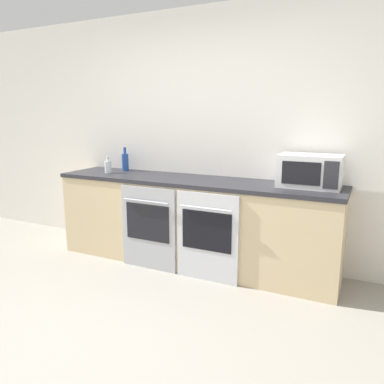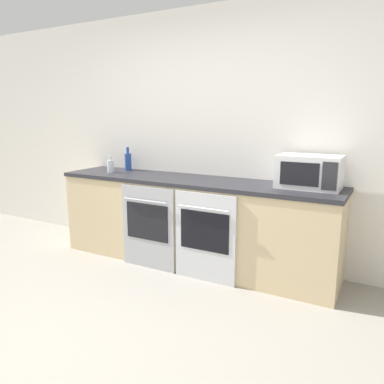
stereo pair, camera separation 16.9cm
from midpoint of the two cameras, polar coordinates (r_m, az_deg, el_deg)
ground_plane at (r=2.82m, az=-15.32°, el=-21.56°), size 16.00×16.00×0.00m
wall_back at (r=4.01m, az=3.63°, el=8.43°), size 10.00×0.06×2.60m
counter_back at (r=3.86m, az=1.36°, el=-4.55°), size 2.93×0.63×0.89m
oven_left at (r=3.76m, az=-5.43°, el=-5.38°), size 0.61×0.06×0.84m
oven_right at (r=3.46m, az=3.40°, el=-6.88°), size 0.61×0.06×0.84m
microwave at (r=3.45m, az=18.80°, el=2.93°), size 0.54×0.34×0.29m
bottle_clear at (r=4.27m, az=-11.20°, el=3.92°), size 0.07×0.07×0.18m
bottle_blue at (r=4.40m, az=-8.63°, el=4.67°), size 0.08×0.08×0.27m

